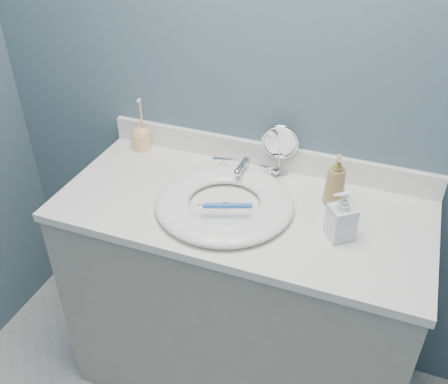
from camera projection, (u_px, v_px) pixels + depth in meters
The scene contains 12 objects.
back_wall at pixel (271, 82), 1.66m from camera, with size 2.20×0.02×2.40m, color #4C6272.
vanity_cabinet at pixel (240, 302), 1.89m from camera, with size 1.20×0.55×0.85m, color #A5A297.
countertop at pixel (242, 209), 1.64m from camera, with size 1.22×0.57×0.03m, color white.
backsplash at pixel (266, 155), 1.81m from camera, with size 1.22×0.02×0.09m, color white.
basin at pixel (224, 203), 1.61m from camera, with size 0.45×0.45×0.04m, color white, non-canonical shape.
drain at pixel (224, 206), 1.62m from camera, with size 0.04×0.04×0.01m, color silver.
faucet at pixel (244, 170), 1.76m from camera, with size 0.25×0.13×0.07m.
makeup_mirror at pixel (280, 148), 1.73m from camera, with size 0.13×0.07×0.19m.
soap_bottle_amber at pixel (336, 180), 1.59m from camera, with size 0.07×0.07×0.18m, color olive.
soap_bottle_clear at pixel (342, 215), 1.46m from camera, with size 0.07×0.07×0.16m, color silver.
toothbrush_holder at pixel (141, 137), 1.91m from camera, with size 0.07×0.07×0.21m.
toothbrush_lying at pixel (225, 206), 1.55m from camera, with size 0.17×0.07×0.02m.
Camera 1 is at (0.41, -0.27, 1.85)m, focal length 40.00 mm.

